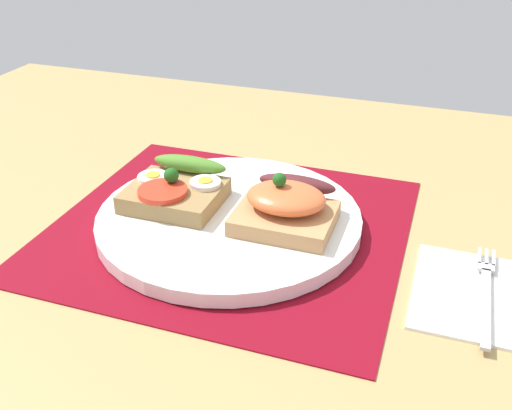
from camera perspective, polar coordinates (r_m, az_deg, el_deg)
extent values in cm
cube|color=tan|center=(64.12, -2.54, -3.40)|extent=(120.00, 90.00, 3.20)
cube|color=maroon|center=(63.19, -2.57, -2.06)|extent=(36.43, 33.83, 0.30)
cylinder|color=white|center=(62.72, -2.59, -1.36)|extent=(27.78, 27.78, 1.51)
cube|color=#9A7948|center=(63.80, -8.01, 0.72)|extent=(9.85, 8.36, 1.96)
cylinder|color=red|center=(62.41, -8.95, 1.29)|extent=(5.19, 5.19, 0.60)
ellipsoid|color=#4D872A|center=(66.59, -6.39, 3.93)|extent=(8.66, 2.20, 1.80)
sphere|color=#1E5919|center=(62.80, -8.34, 2.66)|extent=(1.60, 1.60, 1.60)
cylinder|color=white|center=(65.60, -9.86, 2.62)|extent=(3.35, 3.35, 0.50)
cylinder|color=yellow|center=(65.46, -9.88, 2.88)|extent=(1.51, 1.51, 0.16)
cylinder|color=white|center=(63.70, -4.89, 2.12)|extent=(3.35, 3.35, 0.50)
cylinder|color=yellow|center=(63.55, -4.90, 2.38)|extent=(1.51, 1.51, 0.16)
cube|color=tan|center=(59.70, 2.77, -1.28)|extent=(9.81, 7.97, 1.71)
ellipsoid|color=orange|center=(59.13, 2.89, 0.68)|extent=(8.04, 6.37, 2.41)
ellipsoid|color=#532024|center=(62.56, 3.96, 2.04)|extent=(8.34, 2.20, 1.80)
sphere|color=#1E5919|center=(58.50, 2.28, 2.47)|extent=(1.40, 1.40, 1.40)
cube|color=white|center=(57.02, 21.87, -8.19)|extent=(13.90, 13.14, 0.60)
cube|color=#B7B7BC|center=(54.88, 21.21, -9.06)|extent=(0.80, 11.16, 0.32)
cube|color=#B7B7BC|center=(59.61, 21.25, -5.74)|extent=(1.50, 1.20, 0.32)
cube|color=#B7B7BC|center=(61.24, 20.66, -4.62)|extent=(0.32, 2.80, 0.32)
cube|color=#B7B7BC|center=(61.29, 21.26, -4.71)|extent=(0.32, 2.80, 0.32)
cube|color=#B7B7BC|center=(61.36, 21.86, -4.81)|extent=(0.32, 2.80, 0.32)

